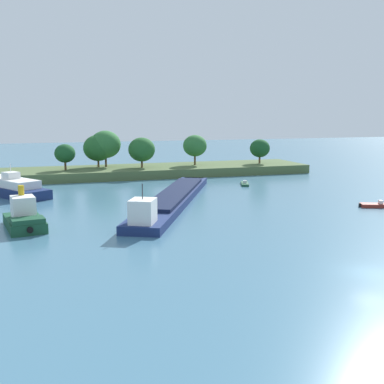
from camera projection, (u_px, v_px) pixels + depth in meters
The scene contains 7 objects.
ground_plane at pixel (369, 273), 41.45m from camera, with size 400.00×400.00×0.00m, color teal.
treeline_island at pixel (139, 164), 105.83m from camera, with size 75.58×15.30×9.88m.
cargo_barge at pixel (173, 198), 73.01m from camera, with size 23.29×40.16×5.69m.
small_motorboat at pixel (245, 184), 92.14m from camera, with size 2.97×5.10×0.93m.
white_riverboat at pixel (3, 186), 81.82m from camera, with size 15.86×21.29×5.37m.
tugboat at pixel (24, 218), 57.26m from camera, with size 5.38×9.22×5.02m.
fishing_skiff at pixel (378, 205), 70.29m from camera, with size 5.26×3.41×1.02m.
Camera 1 is at (-26.66, -33.25, 13.66)m, focal length 44.83 mm.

